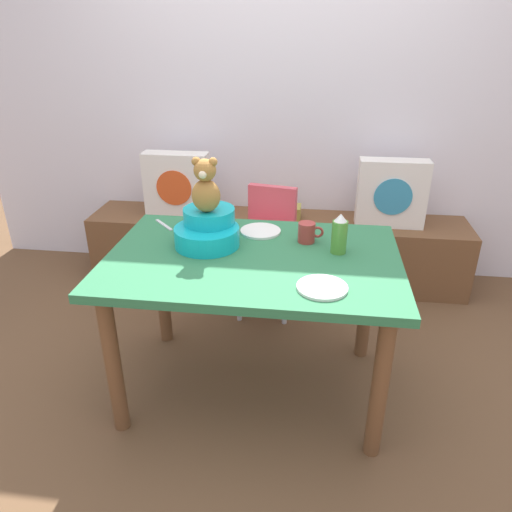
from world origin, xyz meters
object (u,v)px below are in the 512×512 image
at_px(dinner_plate_far, 261,231).
at_px(dining_table, 253,277).
at_px(pillow_floral_left, 177,185).
at_px(highchair, 266,235).
at_px(ketchup_bottle, 339,235).
at_px(dinner_plate_near, 322,287).
at_px(pillow_floral_right, 392,193).
at_px(infant_seat_teal, 208,230).
at_px(book_stack, 286,212).
at_px(teddy_bear, 206,187).
at_px(coffee_mug, 307,232).

bearing_deg(dinner_plate_far, dining_table, -90.49).
bearing_deg(pillow_floral_left, highchair, -32.24).
xyz_separation_m(ketchup_bottle, dinner_plate_near, (-0.07, -0.34, -0.08)).
distance_m(pillow_floral_right, infant_seat_teal, 1.45).
bearing_deg(dinner_plate_near, pillow_floral_right, 72.76).
bearing_deg(book_stack, teddy_bear, -104.99).
bearing_deg(coffee_mug, infant_seat_teal, -169.88).
height_order(pillow_floral_left, dinner_plate_far, pillow_floral_left).
xyz_separation_m(dining_table, dinner_plate_far, (0.00, 0.27, 0.11)).
xyz_separation_m(highchair, dinner_plate_far, (0.03, -0.48, 0.22)).
distance_m(pillow_floral_left, teddy_bear, 1.21).
relative_size(infant_seat_teal, ketchup_bottle, 1.78).
xyz_separation_m(pillow_floral_right, dining_table, (-0.75, -1.17, -0.05)).
bearing_deg(book_stack, infant_seat_teal, -105.00).
bearing_deg(dining_table, pillow_floral_left, 120.48).
bearing_deg(pillow_floral_left, book_stack, 1.60).
xyz_separation_m(pillow_floral_left, dining_table, (0.69, -1.17, -0.05)).
relative_size(dining_table, highchair, 1.65).
relative_size(infant_seat_teal, dinner_plate_far, 1.65).
relative_size(pillow_floral_left, pillow_floral_right, 1.00).
relative_size(teddy_bear, coffee_mug, 2.08).
height_order(coffee_mug, dinner_plate_near, coffee_mug).
bearing_deg(pillow_floral_left, infant_seat_teal, -66.62).
relative_size(ketchup_bottle, dinner_plate_near, 0.92).
height_order(pillow_floral_left, pillow_floral_right, same).
relative_size(pillow_floral_left, ketchup_bottle, 2.38).
bearing_deg(ketchup_bottle, coffee_mug, 145.51).
distance_m(dining_table, ketchup_bottle, 0.43).
bearing_deg(infant_seat_teal, pillow_floral_left, 113.38).
relative_size(dining_table, infant_seat_teal, 3.94).
bearing_deg(dinner_plate_far, pillow_floral_right, 50.15).
bearing_deg(highchair, infant_seat_teal, -107.10).
height_order(pillow_floral_left, highchair, pillow_floral_left).
distance_m(highchair, ketchup_bottle, 0.84).
xyz_separation_m(pillow_floral_left, dinner_plate_near, (0.99, -1.43, 0.07)).
distance_m(dining_table, dinner_plate_near, 0.42).
xyz_separation_m(pillow_floral_right, dinner_plate_far, (-0.75, -0.89, 0.07)).
distance_m(highchair, teddy_bear, 0.84).
height_order(book_stack, dinner_plate_far, dinner_plate_far).
height_order(ketchup_bottle, dinner_plate_far, ketchup_bottle).
relative_size(pillow_floral_left, book_stack, 2.20).
bearing_deg(dining_table, teddy_bear, 156.03).
bearing_deg(coffee_mug, ketchup_bottle, -34.49).
distance_m(dining_table, infant_seat_teal, 0.30).
xyz_separation_m(book_stack, dinner_plate_far, (-0.06, -0.92, 0.24)).
distance_m(pillow_floral_right, book_stack, 0.71).
distance_m(ketchup_bottle, dinner_plate_near, 0.36).
relative_size(pillow_floral_right, teddy_bear, 1.76).
relative_size(pillow_floral_right, highchair, 0.56).
height_order(pillow_floral_left, dining_table, pillow_floral_left).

